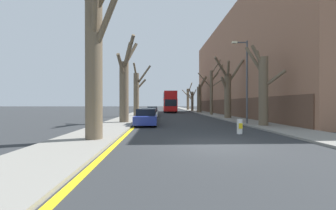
% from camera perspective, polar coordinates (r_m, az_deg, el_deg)
% --- Properties ---
extents(ground_plane, '(300.00, 300.00, 0.00)m').
position_cam_1_polar(ground_plane, '(10.20, 12.11, -10.04)').
color(ground_plane, '#2B2D30').
extents(sidewalk_left, '(3.11, 120.00, 0.12)m').
position_cam_1_polar(sidewalk_left, '(59.86, -5.83, -1.38)').
color(sidewalk_left, gray).
rests_on(sidewalk_left, ground).
extents(sidewalk_right, '(3.11, 120.00, 0.12)m').
position_cam_1_polar(sidewalk_right, '(60.38, 6.01, -1.36)').
color(sidewalk_right, gray).
rests_on(sidewalk_right, ground).
extents(building_facade_right, '(10.08, 43.26, 15.38)m').
position_cam_1_polar(building_facade_right, '(39.15, 20.93, 8.89)').
color(building_facade_right, '#93664C').
rests_on(building_facade_right, ground).
extents(kerb_line_stripe, '(0.24, 120.00, 0.01)m').
position_cam_1_polar(kerb_line_stripe, '(59.78, -4.17, -1.43)').
color(kerb_line_stripe, yellow).
rests_on(kerb_line_stripe, ground).
extents(street_tree_left_0, '(3.45, 2.02, 9.24)m').
position_cam_1_polar(street_tree_left_0, '(11.71, -18.06, 12.09)').
color(street_tree_left_0, brown).
rests_on(street_tree_left_0, ground).
extents(street_tree_left_1, '(1.75, 4.16, 7.74)m').
position_cam_1_polar(street_tree_left_1, '(21.45, -10.94, 5.08)').
color(street_tree_left_1, brown).
rests_on(street_tree_left_1, ground).
extents(street_tree_left_2, '(2.55, 1.71, 7.64)m').
position_cam_1_polar(street_tree_left_2, '(32.73, -7.93, 3.17)').
color(street_tree_left_2, brown).
rests_on(street_tree_left_2, ground).
extents(street_tree_right_0, '(2.48, 2.56, 6.62)m').
position_cam_1_polar(street_tree_right_0, '(19.51, 22.97, 4.20)').
color(street_tree_right_0, brown).
rests_on(street_tree_right_0, ground).
extents(street_tree_right_1, '(4.00, 2.02, 7.31)m').
position_cam_1_polar(street_tree_right_1, '(28.17, 14.94, 3.27)').
color(street_tree_right_1, brown).
rests_on(street_tree_right_1, ground).
extents(street_tree_right_2, '(4.80, 1.81, 9.05)m').
position_cam_1_polar(street_tree_right_2, '(36.64, 11.12, 3.92)').
color(street_tree_right_2, brown).
rests_on(street_tree_right_2, ground).
extents(street_tree_right_3, '(2.34, 4.02, 7.46)m').
position_cam_1_polar(street_tree_right_3, '(46.04, 8.05, 2.19)').
color(street_tree_right_3, brown).
rests_on(street_tree_right_3, ground).
extents(street_tree_right_4, '(2.48, 4.11, 5.39)m').
position_cam_1_polar(street_tree_right_4, '(55.05, 6.11, 1.24)').
color(street_tree_right_4, brown).
rests_on(street_tree_right_4, ground).
extents(street_tree_right_5, '(2.79, 3.50, 7.90)m').
position_cam_1_polar(street_tree_right_5, '(65.42, 5.07, 1.79)').
color(street_tree_right_5, brown).
rests_on(street_tree_right_5, ground).
extents(double_decker_bus, '(2.59, 10.90, 4.36)m').
position_cam_1_polar(double_decker_bus, '(48.31, 0.40, 1.07)').
color(double_decker_bus, red).
rests_on(double_decker_bus, ground).
extents(parked_car_0, '(1.80, 4.22, 1.40)m').
position_cam_1_polar(parked_car_0, '(19.11, -5.55, -3.18)').
color(parked_car_0, navy).
rests_on(parked_car_0, ground).
extents(parked_car_1, '(1.75, 4.29, 1.37)m').
position_cam_1_polar(parked_car_1, '(24.65, -4.81, -2.41)').
color(parked_car_1, silver).
rests_on(parked_car_1, ground).
extents(parked_car_2, '(1.82, 4.30, 1.27)m').
position_cam_1_polar(parked_car_2, '(31.12, -4.28, -1.93)').
color(parked_car_2, silver).
rests_on(parked_car_2, ground).
extents(parked_car_3, '(1.80, 4.23, 1.39)m').
position_cam_1_polar(parked_car_3, '(36.88, -3.97, -1.51)').
color(parked_car_3, '#4C5156').
rests_on(parked_car_3, ground).
extents(lamp_post, '(1.40, 0.20, 7.28)m').
position_cam_1_polar(lamp_post, '(20.66, 19.16, 6.58)').
color(lamp_post, '#4C4F54').
rests_on(lamp_post, ground).
extents(traffic_bollard, '(0.33, 0.34, 0.91)m').
position_cam_1_polar(traffic_bollard, '(14.35, 17.74, -5.22)').
color(traffic_bollard, white).
rests_on(traffic_bollard, ground).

